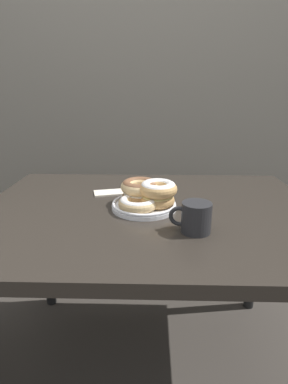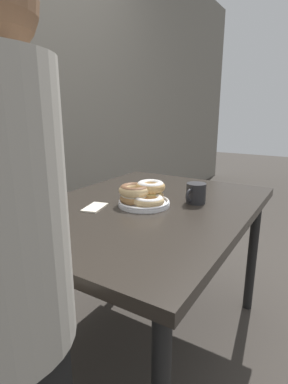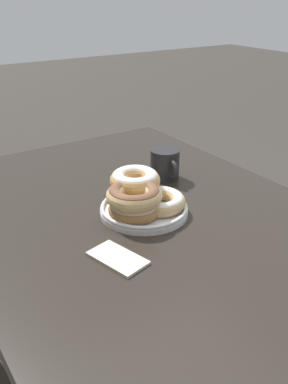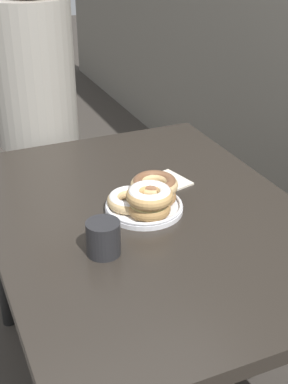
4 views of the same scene
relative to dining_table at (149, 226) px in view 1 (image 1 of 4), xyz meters
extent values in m
cube|color=slate|center=(0.00, 1.02, 0.66)|extent=(8.00, 0.05, 2.60)
cube|color=#28231E|center=(0.00, 0.00, 0.05)|extent=(1.18, 0.86, 0.04)
cylinder|color=black|center=(-0.53, 0.37, -0.30)|extent=(0.05, 0.05, 0.67)
cylinder|color=black|center=(0.53, 0.37, -0.30)|extent=(0.05, 0.05, 0.67)
cylinder|color=white|center=(-0.02, -0.01, 0.08)|extent=(0.22, 0.22, 0.01)
torus|color=white|center=(-0.02, -0.01, 0.09)|extent=(0.22, 0.22, 0.01)
torus|color=#B2844C|center=(0.03, -0.01, 0.10)|extent=(0.16, 0.16, 0.04)
torus|color=#E0D17F|center=(0.03, -0.01, 0.11)|extent=(0.15, 0.15, 0.03)
torus|color=#9E7042|center=(-0.03, 0.03, 0.10)|extent=(0.15, 0.15, 0.03)
torus|color=silver|center=(-0.03, 0.03, 0.11)|extent=(0.14, 0.14, 0.03)
torus|color=#D6B27A|center=(-0.04, -0.04, 0.10)|extent=(0.17, 0.17, 0.04)
torus|color=white|center=(-0.04, -0.04, 0.11)|extent=(0.16, 0.16, 0.03)
torus|color=tan|center=(0.03, -0.01, 0.14)|extent=(0.18, 0.18, 0.04)
torus|color=white|center=(0.03, -0.01, 0.15)|extent=(0.16, 0.16, 0.03)
torus|color=#D6B27A|center=(-0.03, 0.03, 0.14)|extent=(0.15, 0.15, 0.04)
torus|color=brown|center=(-0.03, 0.03, 0.14)|extent=(0.14, 0.14, 0.03)
cylinder|color=#232326|center=(0.14, -0.18, 0.11)|extent=(0.09, 0.09, 0.09)
cylinder|color=#382114|center=(0.14, -0.18, 0.15)|extent=(0.07, 0.07, 0.00)
torus|color=#232326|center=(0.09, -0.17, 0.11)|extent=(0.06, 0.02, 0.06)
cube|color=beige|center=(-0.16, 0.15, 0.07)|extent=(0.14, 0.10, 0.01)
camera|label=1|loc=(0.01, -0.96, 0.46)|focal=28.00mm
camera|label=2|loc=(-1.06, -0.65, 0.47)|focal=28.00mm
camera|label=3|loc=(-0.81, 0.52, 0.59)|focal=40.00mm
camera|label=4|loc=(1.19, -0.52, 0.83)|focal=50.00mm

